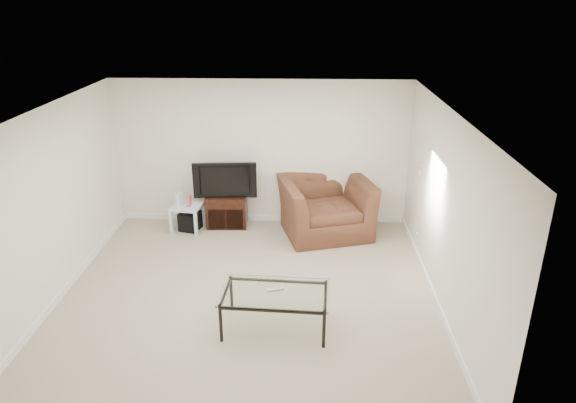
{
  "coord_description": "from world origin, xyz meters",
  "views": [
    {
      "loc": [
        0.75,
        -5.87,
        3.8
      ],
      "look_at": [
        0.5,
        1.2,
        0.9
      ],
      "focal_mm": 32.0,
      "sensor_mm": 36.0,
      "label": 1
    }
  ],
  "objects_px": {
    "tv_stand": "(227,210)",
    "side_table": "(188,218)",
    "subwoofer": "(190,221)",
    "television": "(225,178)",
    "recliner": "(326,198)",
    "coffee_table": "(275,310)"
  },
  "relations": [
    {
      "from": "television",
      "to": "recliner",
      "type": "relative_size",
      "value": 0.69
    },
    {
      "from": "subwoofer",
      "to": "recliner",
      "type": "height_order",
      "value": "recliner"
    },
    {
      "from": "tv_stand",
      "to": "coffee_table",
      "type": "relative_size",
      "value": 0.53
    },
    {
      "from": "recliner",
      "to": "coffee_table",
      "type": "distance_m",
      "value": 2.83
    },
    {
      "from": "tv_stand",
      "to": "subwoofer",
      "type": "bearing_deg",
      "value": -162.47
    },
    {
      "from": "tv_stand",
      "to": "side_table",
      "type": "bearing_deg",
      "value": -162.12
    },
    {
      "from": "subwoofer",
      "to": "recliner",
      "type": "relative_size",
      "value": 0.22
    },
    {
      "from": "side_table",
      "to": "recliner",
      "type": "distance_m",
      "value": 2.38
    },
    {
      "from": "subwoofer",
      "to": "coffee_table",
      "type": "height_order",
      "value": "coffee_table"
    },
    {
      "from": "television",
      "to": "side_table",
      "type": "xyz_separation_m",
      "value": [
        -0.64,
        -0.2,
        -0.65
      ]
    },
    {
      "from": "tv_stand",
      "to": "recliner",
      "type": "xyz_separation_m",
      "value": [
        1.7,
        -0.23,
        0.34
      ]
    },
    {
      "from": "tv_stand",
      "to": "television",
      "type": "distance_m",
      "value": 0.59
    },
    {
      "from": "television",
      "to": "side_table",
      "type": "distance_m",
      "value": 0.94
    },
    {
      "from": "tv_stand",
      "to": "television",
      "type": "height_order",
      "value": "television"
    },
    {
      "from": "side_table",
      "to": "coffee_table",
      "type": "xyz_separation_m",
      "value": [
        1.65,
        -2.72,
        0.02
      ]
    },
    {
      "from": "television",
      "to": "recliner",
      "type": "distance_m",
      "value": 1.73
    },
    {
      "from": "side_table",
      "to": "subwoofer",
      "type": "bearing_deg",
      "value": 26.17
    },
    {
      "from": "recliner",
      "to": "tv_stand",
      "type": "bearing_deg",
      "value": 156.58
    },
    {
      "from": "side_table",
      "to": "recliner",
      "type": "relative_size",
      "value": 0.34
    },
    {
      "from": "subwoofer",
      "to": "coffee_table",
      "type": "distance_m",
      "value": 3.18
    },
    {
      "from": "subwoofer",
      "to": "television",
      "type": "bearing_deg",
      "value": 16.89
    },
    {
      "from": "tv_stand",
      "to": "recliner",
      "type": "height_order",
      "value": "recliner"
    }
  ]
}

